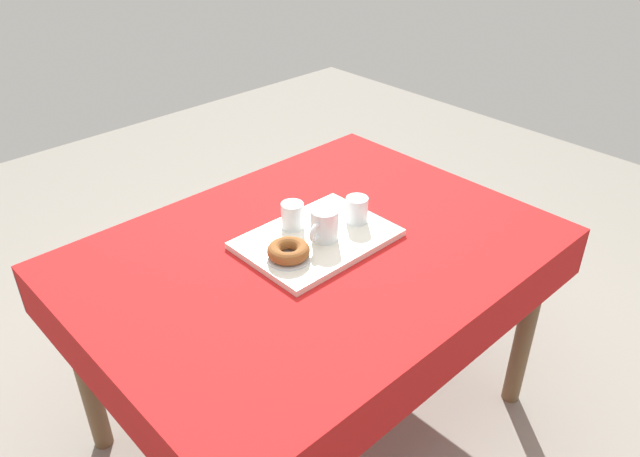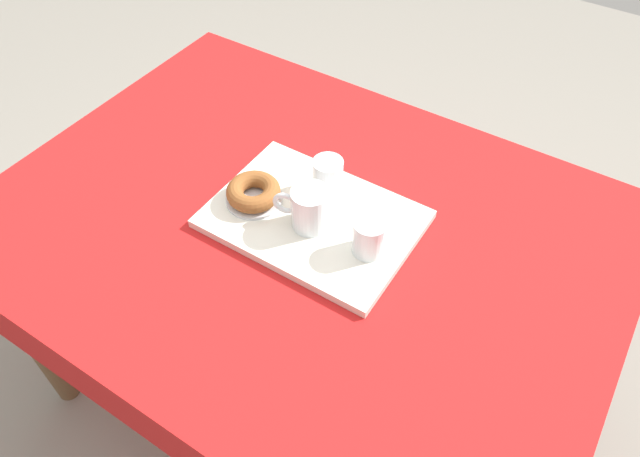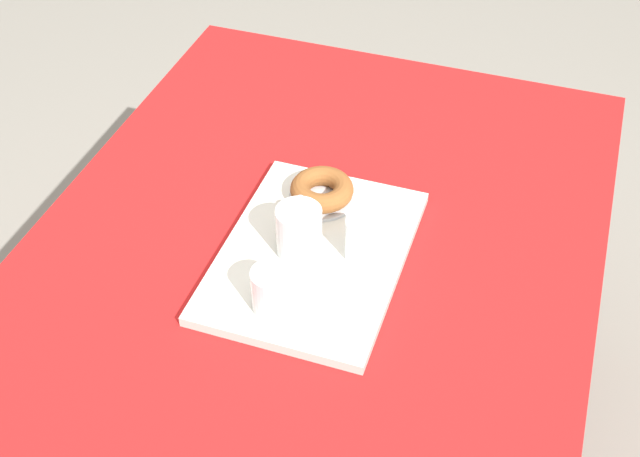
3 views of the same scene
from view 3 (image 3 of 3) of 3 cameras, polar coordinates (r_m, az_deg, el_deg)
dining_table at (r=1.62m, az=-0.62°, el=-3.81°), size 1.41×1.05×0.76m
serving_tray at (r=1.52m, az=-0.45°, el=-1.82°), size 0.45×0.32×0.02m
tea_mug_left at (r=1.49m, az=-1.44°, el=-0.24°), size 0.12×0.08×0.10m
water_glass_near at (r=1.48m, az=3.08°, el=-0.83°), size 0.07×0.07×0.08m
water_glass_far at (r=1.40m, az=-3.29°, el=-4.39°), size 0.07×0.07×0.08m
donut_plate_left at (r=1.62m, az=0.13°, el=2.07°), size 0.13×0.13×0.01m
sugar_donut_left at (r=1.60m, az=0.13°, el=2.69°), size 0.12×0.12×0.04m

